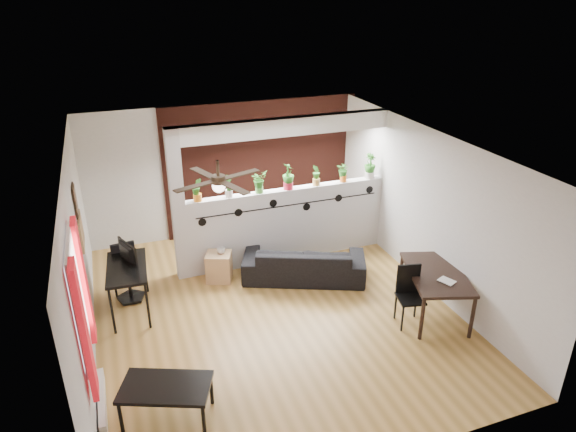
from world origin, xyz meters
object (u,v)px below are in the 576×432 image
(sofa, at_px, (304,263))
(cup, at_px, (221,251))
(potted_plant_5, at_px, (344,171))
(potted_plant_6, at_px, (370,165))
(computer_desk, at_px, (127,271))
(ceiling_fan, at_px, (218,182))
(coffee_table, at_px, (166,389))
(potted_plant_0, at_px, (197,189))
(dining_table, at_px, (436,277))
(cube_shelf, at_px, (219,267))
(potted_plant_2, at_px, (259,181))
(potted_plant_3, at_px, (288,176))
(potted_plant_4, at_px, (316,174))
(folding_chair, at_px, (409,290))
(office_chair, at_px, (128,276))
(potted_plant_1, at_px, (229,186))

(sofa, relative_size, cup, 15.22)
(potted_plant_5, height_order, sofa, potted_plant_5)
(potted_plant_6, distance_m, computer_desk, 4.57)
(ceiling_fan, relative_size, coffee_table, 1.04)
(potted_plant_0, distance_m, computer_desk, 1.71)
(dining_table, bearing_deg, cube_shelf, 143.70)
(potted_plant_2, relative_size, potted_plant_3, 0.85)
(potted_plant_2, relative_size, computer_desk, 0.35)
(potted_plant_5, distance_m, cup, 2.59)
(cup, xyz_separation_m, coffee_table, (-1.31, -2.78, -0.13))
(ceiling_fan, relative_size, potted_plant_3, 2.59)
(ceiling_fan, relative_size, potted_plant_4, 3.18)
(potted_plant_2, distance_m, dining_table, 3.25)
(coffee_table, bearing_deg, potted_plant_3, 49.96)
(dining_table, relative_size, folding_chair, 1.63)
(potted_plant_6, height_order, computer_desk, potted_plant_6)
(ceiling_fan, bearing_deg, folding_chair, -13.89)
(potted_plant_3, relative_size, folding_chair, 0.51)
(ceiling_fan, xyz_separation_m, coffee_table, (-1.02, -1.32, -1.90))
(ceiling_fan, height_order, sofa, ceiling_fan)
(potted_plant_0, relative_size, potted_plant_2, 1.02)
(potted_plant_6, bearing_deg, coffee_table, -143.40)
(potted_plant_5, bearing_deg, computer_desk, -168.62)
(cup, distance_m, office_chair, 1.53)
(potted_plant_4, distance_m, dining_table, 2.74)
(potted_plant_6, height_order, dining_table, potted_plant_6)
(sofa, bearing_deg, potted_plant_0, -2.49)
(potted_plant_0, relative_size, potted_plant_3, 0.87)
(sofa, bearing_deg, potted_plant_2, -32.02)
(potted_plant_0, distance_m, potted_plant_2, 1.05)
(potted_plant_5, bearing_deg, potted_plant_4, 180.00)
(dining_table, xyz_separation_m, coffee_table, (-4.07, -0.71, -0.22))
(potted_plant_3, bearing_deg, sofa, -89.86)
(potted_plant_3, distance_m, office_chair, 3.10)
(potted_plant_0, relative_size, dining_table, 0.27)
(potted_plant_4, xyz_separation_m, coffee_table, (-3.15, -3.12, -1.13))
(potted_plant_5, distance_m, potted_plant_6, 0.53)
(cube_shelf, bearing_deg, folding_chair, -20.00)
(potted_plant_4, bearing_deg, dining_table, -69.03)
(potted_plant_1, height_order, potted_plant_2, potted_plant_2)
(sofa, xyz_separation_m, coffee_table, (-2.62, -2.36, 0.13))
(potted_plant_1, bearing_deg, folding_chair, -50.20)
(potted_plant_0, height_order, potted_plant_4, potted_plant_0)
(potted_plant_2, distance_m, computer_desk, 2.58)
(potted_plant_1, height_order, sofa, potted_plant_1)
(potted_plant_5, bearing_deg, dining_table, -80.65)
(potted_plant_1, distance_m, sofa, 1.81)
(sofa, bearing_deg, potted_plant_3, -66.60)
(computer_desk, bearing_deg, potted_plant_5, 11.38)
(potted_plant_3, distance_m, cup, 1.71)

